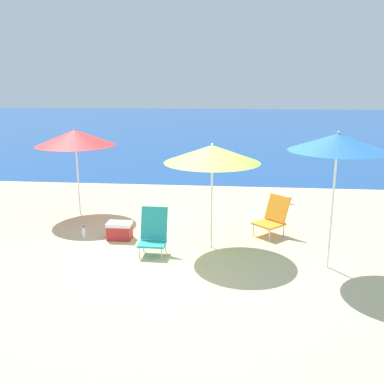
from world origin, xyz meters
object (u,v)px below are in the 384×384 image
beach_chair_orange (273,216)px  seagull (288,198)px  cooler_box (120,231)px  water_bottle (84,233)px  beach_umbrella_lime (212,154)px  beach_umbrella_blue (338,142)px  beach_chair_teal (153,232)px  beach_umbrella_red (75,138)px

beach_chair_orange → seagull: bearing=120.9°
cooler_box → water_bottle: bearing=-179.4°
beach_umbrella_lime → beach_chair_orange: size_ratio=2.48×
beach_umbrella_lime → water_bottle: size_ratio=8.32×
beach_umbrella_blue → beach_chair_teal: size_ratio=2.74×
beach_umbrella_blue → beach_umbrella_red: size_ratio=1.13×
beach_chair_orange → water_bottle: beach_chair_orange is taller
water_bottle → seagull: 5.42m
beach_umbrella_blue → cooler_box: bearing=165.7°
beach_umbrella_blue → beach_umbrella_lime: bearing=159.9°
beach_umbrella_blue → water_bottle: bearing=168.1°
seagull → water_bottle: bearing=-145.9°
cooler_box → seagull: bearing=39.1°
cooler_box → seagull: cooler_box is taller
beach_umbrella_blue → beach_chair_teal: (-3.11, 0.34, -1.75)m
beach_chair_teal → cooler_box: bearing=142.4°
water_bottle → seagull: size_ratio=0.91×
beach_umbrella_red → seagull: beach_umbrella_red is taller
beach_umbrella_red → beach_chair_orange: 4.87m
beach_umbrella_red → seagull: 5.61m
beach_chair_orange → seagull: beach_chair_orange is taller
water_bottle → cooler_box: cooler_box is taller
beach_umbrella_blue → beach_umbrella_red: beach_umbrella_blue is taller
beach_chair_orange → cooler_box: 3.19m
beach_umbrella_blue → water_bottle: (-4.70, 0.99, -2.07)m
beach_umbrella_lime → beach_umbrella_red: (-3.29, 1.82, 0.03)m
beach_umbrella_lime → water_bottle: bearing=174.8°
beach_umbrella_lime → beach_chair_orange: 2.06m
water_bottle → beach_umbrella_red: bearing=112.3°
beach_umbrella_red → beach_umbrella_lime: bearing=-29.0°
beach_umbrella_blue → seagull: 4.52m
beach_umbrella_red → water_bottle: 2.46m
beach_chair_orange → seagull: size_ratio=3.04×
beach_umbrella_blue → seagull: (-0.21, 4.04, -2.03)m
beach_umbrella_lime → cooler_box: size_ratio=4.11×
seagull → beach_chair_orange: bearing=-103.8°
beach_umbrella_blue → beach_chair_teal: 3.59m
beach_umbrella_blue → beach_chair_teal: bearing=173.8°
beach_umbrella_lime → cooler_box: beach_umbrella_lime is taller
beach_chair_orange → beach_umbrella_red: bearing=-147.7°
beach_umbrella_lime → seagull: 4.13m
beach_umbrella_lime → seagull: (1.85, 3.28, -1.69)m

